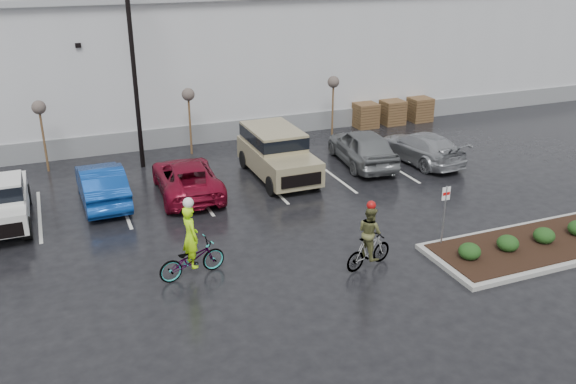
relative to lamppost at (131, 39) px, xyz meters
name	(u,v)px	position (x,y,z in m)	size (l,w,h in m)	color
ground	(341,272)	(4.00, -12.00, -5.69)	(120.00, 120.00, 0.00)	black
warehouse	(177,48)	(4.00, 9.99, -2.04)	(60.50, 15.50, 7.20)	#B9BBBE
wooded_ridge	(123,19)	(4.00, 33.00, -2.69)	(80.00, 25.00, 6.00)	#1F3D19
lamppost	(131,39)	(0.00, 0.00, 0.00)	(0.50, 1.00, 9.22)	black
sapling_west	(39,111)	(-4.00, 1.00, -2.96)	(0.60, 0.60, 3.20)	#4F311F
sapling_mid	(188,98)	(2.50, 1.00, -2.96)	(0.60, 0.60, 3.20)	#4F311F
sapling_east	(333,85)	(10.00, 1.00, -2.96)	(0.60, 0.60, 3.20)	#4F311F
pallet_stack_a	(365,115)	(12.50, 2.00, -5.01)	(1.20, 1.20, 1.35)	#4F311F
pallet_stack_b	(392,112)	(14.20, 2.00, -5.01)	(1.20, 1.20, 1.35)	#4F311F
pallet_stack_c	(419,109)	(16.00, 2.00, -5.01)	(1.20, 1.20, 1.35)	#4F311F
curb_island	(542,245)	(11.00, -13.00, -5.61)	(8.00, 3.00, 0.15)	gray
mulch_bed	(543,242)	(11.00, -13.00, -5.52)	(7.60, 2.60, 0.04)	black
shrub_a	(470,251)	(8.00, -13.00, -5.27)	(0.70, 0.70, 0.52)	black
shrub_b	(508,243)	(9.50, -13.00, -5.27)	(0.70, 0.70, 0.52)	black
shrub_c	(544,236)	(11.00, -13.00, -5.27)	(0.70, 0.70, 0.52)	black
fire_lane_sign	(445,209)	(7.80, -11.80, -4.28)	(0.30, 0.05, 2.20)	gray
car_blue	(102,184)	(-2.13, -3.57, -4.92)	(1.62, 4.65, 1.53)	navy
car_red	(187,178)	(1.12, -3.95, -4.99)	(2.31, 5.01, 1.39)	maroon
suv_tan	(278,155)	(5.21, -3.57, -4.66)	(2.20, 5.10, 2.06)	gray
car_grey	(362,147)	(9.37, -3.41, -4.85)	(1.97, 4.90, 1.67)	slate
car_far_silver	(420,147)	(12.05, -4.09, -4.99)	(1.95, 4.79, 1.39)	#9DA0A4
cyclist_hivis	(192,253)	(-0.27, -10.50, -4.90)	(2.22, 1.13, 2.56)	#3F3F44
cyclist_olive	(369,243)	(4.94, -12.01, -4.87)	(1.79, 0.91, 2.23)	#3F3F44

